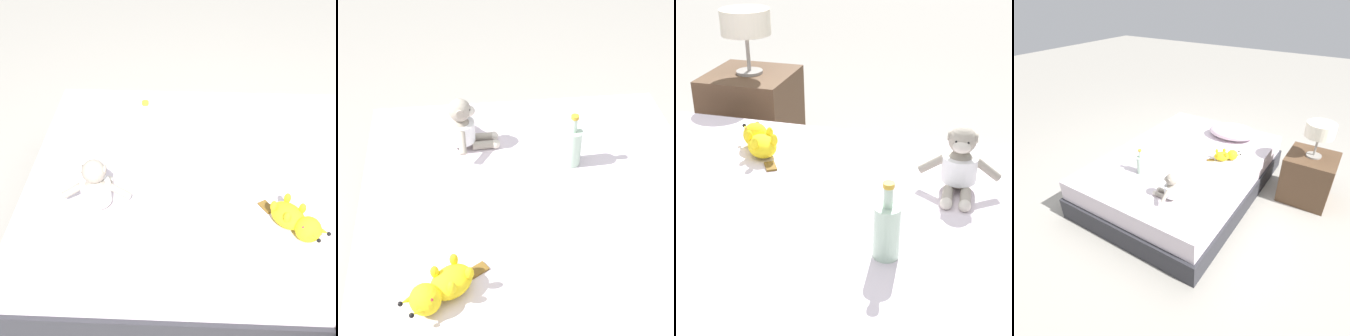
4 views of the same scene
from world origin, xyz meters
The scene contains 7 objects.
ground_plane centered at (0.00, 0.00, 0.00)m, with size 16.00×16.00×0.00m, color #9E998E.
bed centered at (0.00, 0.00, 0.19)m, with size 1.41×1.99×0.39m.
plush_monkey centered at (0.26, -0.63, 0.48)m, with size 0.23×0.29×0.24m.
plush_yellow_creature centered at (0.37, 0.16, 0.43)m, with size 0.29×0.25×0.10m.
glass_bottle centered at (-0.17, -0.46, 0.47)m, with size 0.08×0.08×0.24m.
nightstand centered at (1.09, 0.53, 0.24)m, with size 0.45×0.45×0.47m.
bedside_lamp centered at (1.09, 0.53, 0.73)m, with size 0.26×0.26×0.33m.
Camera 3 is at (-1.36, -0.67, 1.29)m, focal length 55.55 mm.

